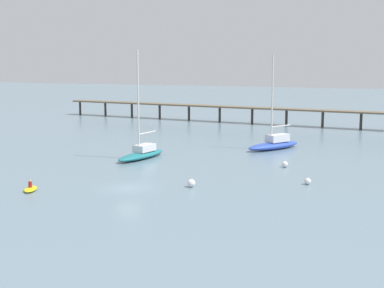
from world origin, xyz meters
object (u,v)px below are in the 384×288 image
(dinghy_yellow, at_px, (30,189))
(mooring_buoy_mid, at_px, (308,181))
(mooring_buoy_outer, at_px, (191,183))
(pier, at_px, (347,106))
(mooring_buoy_near, at_px, (285,164))
(sailboat_blue, at_px, (274,143))
(sailboat_teal, at_px, (142,152))

(dinghy_yellow, distance_m, mooring_buoy_mid, 28.39)
(dinghy_yellow, relative_size, mooring_buoy_outer, 3.47)
(pier, bearing_deg, mooring_buoy_mid, -91.50)
(mooring_buoy_near, height_order, mooring_buoy_outer, mooring_buoy_outer)
(mooring_buoy_mid, relative_size, mooring_buoy_near, 0.93)
(dinghy_yellow, bearing_deg, mooring_buoy_mid, 24.07)
(dinghy_yellow, bearing_deg, pier, 65.76)
(pier, distance_m, sailboat_blue, 28.97)
(pier, bearing_deg, mooring_buoy_near, -97.08)
(sailboat_blue, xyz_separation_m, mooring_buoy_outer, (-3.82, -26.36, -0.48))
(dinghy_yellow, distance_m, mooring_buoy_near, 29.85)
(pier, height_order, dinghy_yellow, pier)
(pier, relative_size, mooring_buoy_outer, 104.14)
(sailboat_blue, relative_size, dinghy_yellow, 4.70)
(mooring_buoy_outer, bearing_deg, sailboat_blue, 81.75)
(sailboat_teal, relative_size, mooring_buoy_outer, 17.07)
(pier, relative_size, sailboat_teal, 6.10)
(sailboat_blue, distance_m, sailboat_teal, 20.05)
(pier, xyz_separation_m, mooring_buoy_near, (-5.02, -40.41, -3.86))
(pier, bearing_deg, sailboat_teal, -120.50)
(mooring_buoy_near, xyz_separation_m, mooring_buoy_outer, (-7.44, -13.39, 0.04))
(pier, xyz_separation_m, sailboat_blue, (-8.64, -27.45, -3.35))
(mooring_buoy_mid, height_order, mooring_buoy_near, mooring_buoy_near)
(sailboat_teal, xyz_separation_m, mooring_buoy_mid, (22.59, -8.31, -0.47))
(sailboat_blue, height_order, mooring_buoy_near, sailboat_blue)
(pier, bearing_deg, mooring_buoy_outer, -103.04)
(pier, xyz_separation_m, mooring_buoy_outer, (-12.46, -53.81, -3.82))
(mooring_buoy_outer, bearing_deg, sailboat_teal, 130.60)
(dinghy_yellow, bearing_deg, sailboat_blue, 60.61)
(sailboat_blue, height_order, sailboat_teal, sailboat_teal)
(mooring_buoy_near, relative_size, mooring_buoy_outer, 0.91)
(mooring_buoy_near, bearing_deg, pier, 82.92)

